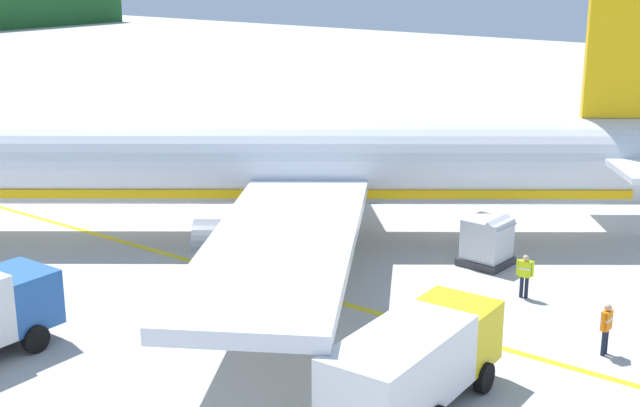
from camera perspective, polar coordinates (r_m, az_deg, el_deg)
airliner_foreground at (r=38.30m, az=-3.92°, el=2.64°), size 30.32×35.47×11.90m
service_truck_catering at (r=24.34m, az=6.16°, el=-10.16°), size 6.70×2.62×2.57m
cargo_container_near at (r=36.05m, az=10.76°, el=-2.45°), size 1.88×1.88×2.06m
crew_marshaller at (r=29.05m, az=18.01°, el=-7.46°), size 0.63×0.25×1.70m
crew_loader_right at (r=29.91m, az=-8.08°, el=-6.19°), size 0.53×0.45×1.66m
crew_supervisor at (r=32.93m, az=13.10°, el=-4.38°), size 0.33×0.61×1.64m
apron_guide_line at (r=33.49m, az=-2.49°, el=-5.37°), size 0.30×60.00×0.01m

